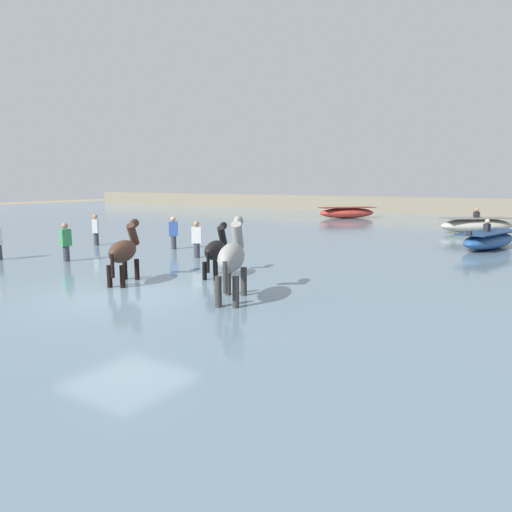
% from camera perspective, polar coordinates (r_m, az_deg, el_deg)
% --- Properties ---
extents(ground_plane, '(120.00, 120.00, 0.00)m').
position_cam_1_polar(ground_plane, '(11.25, -15.49, -6.35)').
color(ground_plane, gray).
extents(water_surface, '(90.00, 90.00, 0.38)m').
position_cam_1_polar(water_surface, '(19.15, 7.57, 0.73)').
color(water_surface, slate).
rests_on(water_surface, ground).
extents(horse_lead_grey, '(1.19, 1.92, 2.15)m').
position_cam_1_polar(horse_lead_grey, '(10.04, -2.92, -0.42)').
color(horse_lead_grey, gray).
rests_on(horse_lead_grey, ground).
extents(horse_trailing_black, '(0.86, 1.64, 1.80)m').
position_cam_1_polar(horse_trailing_black, '(12.66, -4.89, 0.57)').
color(horse_trailing_black, black).
rests_on(horse_trailing_black, ground).
extents(horse_flank_dark_bay, '(1.09, 1.73, 1.95)m').
position_cam_1_polar(horse_flank_dark_bay, '(12.25, -15.74, 0.38)').
color(horse_flank_dark_bay, '#382319').
rests_on(horse_flank_dark_bay, ground).
extents(boat_mid_outer, '(2.03, 3.73, 1.14)m').
position_cam_1_polar(boat_mid_outer, '(20.02, 26.43, 1.74)').
color(boat_mid_outer, '#28518E').
rests_on(boat_mid_outer, water_surface).
extents(boat_distant_east, '(3.76, 3.90, 0.77)m').
position_cam_1_polar(boat_distant_east, '(34.06, 10.98, 5.19)').
color(boat_distant_east, '#BC382D').
rests_on(boat_distant_east, water_surface).
extents(boat_far_inshore, '(3.72, 3.41, 1.25)m').
position_cam_1_polar(boat_far_inshore, '(26.04, 25.21, 3.40)').
color(boat_far_inshore, '#B2AD9E').
rests_on(boat_far_inshore, water_surface).
extents(person_onlooker_left, '(0.38, 0.35, 1.63)m').
position_cam_1_polar(person_onlooker_left, '(15.91, -7.22, 1.53)').
color(person_onlooker_left, '#383842').
rests_on(person_onlooker_left, ground).
extents(person_onlooker_right, '(0.37, 0.36, 1.63)m').
position_cam_1_polar(person_onlooker_right, '(18.12, -9.99, 2.37)').
color(person_onlooker_right, '#383842').
rests_on(person_onlooker_right, ground).
extents(person_wading_close, '(0.35, 0.38, 1.63)m').
position_cam_1_polar(person_wading_close, '(20.05, -18.87, 2.64)').
color(person_wading_close, '#383842').
rests_on(person_wading_close, ground).
extents(person_wading_mid, '(0.22, 0.33, 1.63)m').
position_cam_1_polar(person_wading_mid, '(16.27, -22.09, 1.10)').
color(person_wading_mid, '#383842').
rests_on(person_wading_mid, ground).
extents(far_shoreline, '(80.00, 2.40, 1.68)m').
position_cam_1_polar(far_shoreline, '(40.84, 21.83, 5.43)').
color(far_shoreline, gray).
rests_on(far_shoreline, ground).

